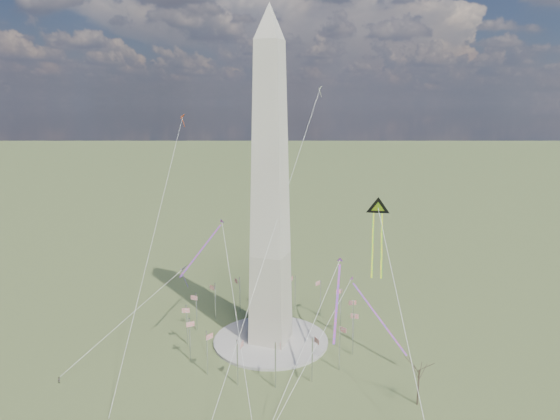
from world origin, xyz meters
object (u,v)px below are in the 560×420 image
(tree_near, at_px, (419,368))
(kite_delta_black, at_px, (378,211))
(washington_monument, at_px, (270,192))
(person_west, at_px, (59,380))

(tree_near, distance_m, kite_delta_black, 44.04)
(washington_monument, bearing_deg, person_west, -138.52)
(washington_monument, bearing_deg, kite_delta_black, 9.44)
(washington_monument, relative_size, person_west, 58.55)
(washington_monument, relative_size, tree_near, 7.07)
(tree_near, height_order, kite_delta_black, kite_delta_black)
(tree_near, bearing_deg, person_west, -167.26)
(washington_monument, distance_m, tree_near, 62.77)
(person_west, height_order, kite_delta_black, kite_delta_black)
(washington_monument, xyz_separation_m, kite_delta_black, (31.04, 5.16, -4.80))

